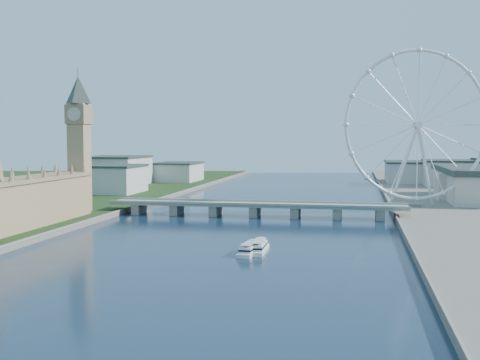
# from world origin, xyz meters

# --- Properties ---
(big_ben) EXTENTS (20.02, 20.02, 110.00)m
(big_ben) POSITION_xyz_m (-128.00, 278.00, 66.57)
(big_ben) COLOR tan
(big_ben) RESTS_ON ground
(westminster_bridge) EXTENTS (220.00, 22.00, 9.50)m
(westminster_bridge) POSITION_xyz_m (0.00, 300.00, 6.63)
(westminster_bridge) COLOR gray
(westminster_bridge) RESTS_ON ground
(london_eye) EXTENTS (113.60, 39.12, 124.30)m
(london_eye) POSITION_xyz_m (119.98, 355.08, 67.52)
(london_eye) COLOR silver
(london_eye) RESTS_ON ground
(county_hall) EXTENTS (54.00, 144.00, 35.00)m
(county_hall) POSITION_xyz_m (175.00, 430.00, 0.00)
(county_hall) COLOR beige
(county_hall) RESTS_ON ground
(city_skyline) EXTENTS (505.00, 280.00, 32.00)m
(city_skyline) POSITION_xyz_m (39.22, 560.08, 16.96)
(city_skyline) COLOR beige
(city_skyline) RESTS_ON ground
(tour_boat_near) EXTENTS (9.77, 28.69, 6.20)m
(tour_boat_near) POSITION_xyz_m (21.31, 156.63, 0.00)
(tour_boat_near) COLOR silver
(tour_boat_near) RESTS_ON ground
(tour_boat_far) EXTENTS (7.70, 29.06, 6.40)m
(tour_boat_far) POSITION_xyz_m (25.04, 162.40, 0.00)
(tour_boat_far) COLOR silver
(tour_boat_far) RESTS_ON ground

